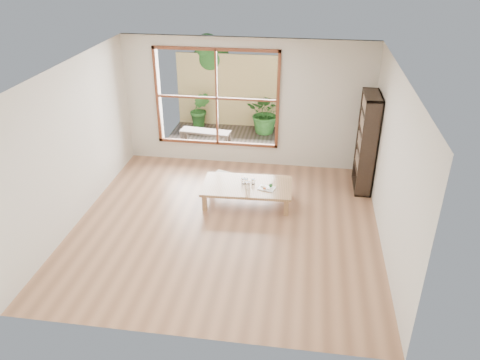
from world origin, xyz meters
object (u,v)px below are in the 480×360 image
Objects in this scene: low_table at (247,187)px; garden_bench at (205,133)px; bookshelf at (367,143)px; food_tray at (267,188)px.

garden_bench is at bearing 116.32° from low_table.
bookshelf is (2.09, 0.89, 0.61)m from low_table.
food_tray is 2.93m from garden_bench.
low_table is 2.67m from garden_bench.
food_tray is 0.27× the size of garden_bench.
low_table is 2.35m from bookshelf.
garden_bench is at bearing 137.83° from food_tray.
food_tray is at bearing -14.36° from low_table.
bookshelf is at bearing 43.24° from food_tray.
bookshelf is 3.71m from garden_bench.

